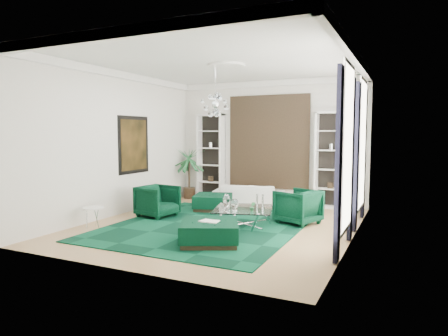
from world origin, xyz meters
The scene contains 30 objects.
floor centered at (0.00, 0.00, -0.01)m, with size 6.00×7.00×0.02m, color tan.
ceiling centered at (0.00, 0.00, 3.81)m, with size 6.00×7.00×0.02m, color white.
wall_back centered at (0.00, 3.51, 1.90)m, with size 6.00×0.02×3.80m, color silver.
wall_front centered at (0.00, -3.51, 1.90)m, with size 6.00×0.02×3.80m, color silver.
wall_left centered at (-3.01, 0.00, 1.90)m, with size 0.02×7.00×3.80m, color silver.
wall_right centered at (3.01, 0.00, 1.90)m, with size 0.02×7.00×3.80m, color silver.
crown_molding centered at (0.00, 0.00, 3.70)m, with size 6.00×7.00×0.18m, color white, non-canonical shape.
ceiling_medallion centered at (0.00, 0.30, 3.77)m, with size 0.90×0.90×0.05m, color white.
tapestry centered at (0.00, 3.46, 1.90)m, with size 2.50×0.06×2.80m, color black.
shelving_left centered at (-1.95, 3.31, 1.40)m, with size 0.90×0.38×2.80m, color white, non-canonical shape.
shelving_right centered at (1.95, 3.31, 1.40)m, with size 0.90×0.38×2.80m, color white, non-canonical shape.
painting centered at (-2.97, 0.60, 1.85)m, with size 0.04×1.30×1.60m, color black.
window_near centered at (2.99, -0.90, 1.90)m, with size 0.03×1.10×2.90m, color white.
curtain_near_a centered at (2.96, -1.68, 1.65)m, with size 0.07×0.30×3.25m, color black.
curtain_near_b centered at (2.96, -0.12, 1.65)m, with size 0.07×0.30×3.25m, color black.
window_far centered at (2.99, 1.50, 1.90)m, with size 0.03×1.10×2.90m, color white.
curtain_far_a centered at (2.96, 0.72, 1.65)m, with size 0.07×0.30×3.25m, color black.
curtain_far_b centered at (2.96, 2.28, 1.65)m, with size 0.07×0.30×3.25m, color black.
rug centered at (-0.23, -0.28, 0.01)m, with size 4.20×5.00×0.02m, color black.
sofa centered at (-0.40, 2.82, 0.31)m, with size 2.11×0.83×0.62m, color white.
armchair_left centered at (-1.89, 0.14, 0.41)m, with size 0.88×0.90×0.82m, color black.
armchair_right centered at (1.62, 0.90, 0.42)m, with size 0.89×0.91×0.83m, color black.
coffee_table centered at (0.58, -0.01, 0.22)m, with size 1.30×1.30×0.45m, color white, non-canonical shape.
ottoman_side centered at (-0.99, 1.55, 0.22)m, with size 1.00×1.00×0.44m, color black.
ottoman_front centered at (0.50, -1.56, 0.22)m, with size 1.11×1.11×0.44m, color black.
book centered at (0.50, -1.56, 0.46)m, with size 0.38×0.25×0.03m, color white.
side_table centered at (-2.55, -1.49, 0.23)m, with size 0.48×0.48×0.46m, color white.
palm centered at (-2.65, 3.09, 1.08)m, with size 1.35×1.35×2.17m, color #236C38, non-canonical shape.
chandelier centered at (-0.24, 0.21, 2.85)m, with size 0.71×0.71×0.64m, color white, non-canonical shape.
table_plant centered at (0.91, -0.28, 0.56)m, with size 0.12×0.10×0.22m, color #236C38.
Camera 1 is at (4.02, -8.42, 2.18)m, focal length 32.00 mm.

